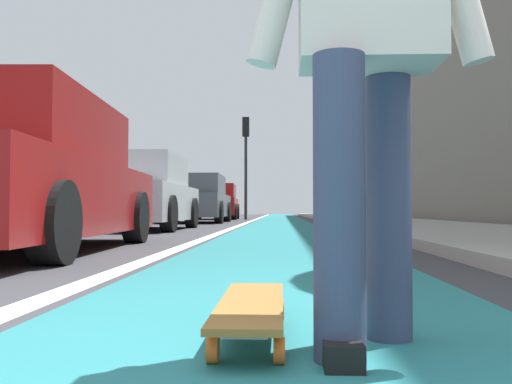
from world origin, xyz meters
TOP-DOWN VIEW (x-y plane):
  - ground_plane at (10.00, 0.00)m, footprint 80.00×80.00m
  - bike_lane_paint at (24.00, 0.00)m, footprint 56.00×1.82m
  - lane_stripe_white at (20.00, 1.06)m, footprint 52.00×0.16m
  - sidewalk_curb at (18.00, -2.97)m, footprint 52.00×3.20m
  - building_facade at (22.00, -5.41)m, footprint 40.00×1.20m
  - skateboard at (0.89, 0.09)m, footprint 0.84×0.20m
  - skater_person at (0.74, -0.26)m, footprint 0.46×0.72m
  - parked_car_near at (4.38, 2.55)m, footprint 4.49×2.08m
  - parked_car_mid at (10.19, 2.83)m, footprint 4.02×1.88m
  - parked_car_far at (16.53, 2.70)m, footprint 4.33×2.00m
  - parked_car_end at (22.73, 2.80)m, footprint 4.24×2.06m
  - traffic_light at (22.08, 1.46)m, footprint 0.33×0.28m
  - pedestrian_distant at (10.86, -2.37)m, footprint 0.42×0.66m

SIDE VIEW (x-z plane):
  - ground_plane at x=10.00m, z-range 0.00..0.00m
  - bike_lane_paint at x=24.00m, z-range 0.00..0.00m
  - lane_stripe_white at x=20.00m, z-range 0.00..0.01m
  - sidewalk_curb at x=18.00m, z-range 0.00..0.11m
  - skateboard at x=0.89m, z-range 0.04..0.15m
  - parked_car_near at x=4.38m, z-range -0.03..1.44m
  - parked_car_end at x=22.73m, z-range -0.03..1.46m
  - parked_car_mid at x=10.19m, z-range -0.03..1.47m
  - parked_car_far at x=16.53m, z-range -0.02..1.47m
  - pedestrian_distant at x=10.86m, z-range 0.11..1.62m
  - skater_person at x=0.74m, z-range 0.12..1.76m
  - traffic_light at x=22.08m, z-range 0.81..5.07m
  - building_facade at x=22.00m, z-range 0.00..11.88m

